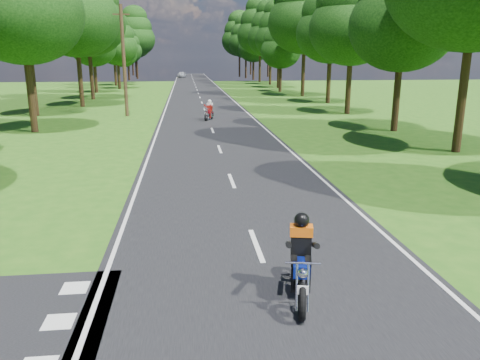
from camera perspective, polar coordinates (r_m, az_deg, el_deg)
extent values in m
plane|color=#285C15|center=(9.42, 3.85, -12.72)|extent=(160.00, 160.00, 0.00)
cube|color=black|center=(58.39, -5.10, 10.47)|extent=(7.00, 140.00, 0.02)
cube|color=silver|center=(11.19, 2.01, -7.92)|extent=(0.12, 2.00, 0.01)
cube|color=silver|center=(16.84, -1.02, -0.07)|extent=(0.12, 2.00, 0.01)
cube|color=silver|center=(22.68, -2.50, 3.79)|extent=(0.12, 2.00, 0.01)
cube|color=silver|center=(28.58, -3.37, 6.07)|extent=(0.12, 2.00, 0.01)
cube|color=silver|center=(34.51, -3.95, 7.56)|extent=(0.12, 2.00, 0.01)
cube|color=silver|center=(40.47, -4.37, 8.61)|extent=(0.12, 2.00, 0.01)
cube|color=silver|center=(46.43, -4.67, 9.40)|extent=(0.12, 2.00, 0.01)
cube|color=silver|center=(52.41, -4.91, 10.00)|extent=(0.12, 2.00, 0.01)
cube|color=silver|center=(58.39, -5.10, 10.48)|extent=(0.12, 2.00, 0.01)
cube|color=silver|center=(64.37, -5.26, 10.88)|extent=(0.12, 2.00, 0.01)
cube|color=silver|center=(70.36, -5.39, 11.20)|extent=(0.12, 2.00, 0.01)
cube|color=silver|center=(76.34, -5.50, 11.47)|extent=(0.12, 2.00, 0.01)
cube|color=silver|center=(82.33, -5.59, 11.71)|extent=(0.12, 2.00, 0.01)
cube|color=silver|center=(88.33, -5.67, 11.91)|extent=(0.12, 2.00, 0.01)
cube|color=silver|center=(94.32, -5.74, 12.09)|extent=(0.12, 2.00, 0.01)
cube|color=silver|center=(100.31, -5.80, 12.24)|extent=(0.12, 2.00, 0.01)
cube|color=silver|center=(106.31, -5.86, 12.38)|extent=(0.12, 2.00, 0.01)
cube|color=silver|center=(112.30, -5.91, 12.50)|extent=(0.12, 2.00, 0.01)
cube|color=silver|center=(118.30, -5.95, 12.61)|extent=(0.12, 2.00, 0.01)
cube|color=silver|center=(124.29, -5.99, 12.71)|extent=(0.12, 2.00, 0.01)
cube|color=silver|center=(58.39, -8.39, 10.39)|extent=(0.10, 140.00, 0.01)
cube|color=silver|center=(58.57, -1.82, 10.55)|extent=(0.10, 140.00, 0.01)
cube|color=silver|center=(8.78, -21.21, -15.79)|extent=(0.50, 0.50, 0.01)
cube|color=silver|center=(9.80, -19.48, -12.28)|extent=(0.50, 0.50, 0.01)
cylinder|color=black|center=(30.43, -24.09, 9.02)|extent=(0.40, 0.40, 3.91)
ellipsoid|color=black|center=(30.43, -25.08, 18.06)|extent=(6.85, 6.85, 5.82)
cylinder|color=black|center=(39.16, -23.82, 9.97)|extent=(0.40, 0.40, 3.79)
ellipsoid|color=black|center=(39.14, -24.56, 16.77)|extent=(6.64, 6.64, 5.64)
cylinder|color=black|center=(44.82, -18.86, 11.22)|extent=(0.40, 0.40, 4.32)
ellipsoid|color=black|center=(44.88, -19.45, 17.99)|extent=(7.56, 7.56, 6.42)
cylinder|color=black|center=(52.25, -17.64, 11.76)|extent=(0.40, 0.40, 4.40)
ellipsoid|color=black|center=(52.31, -18.12, 17.69)|extent=(7.71, 7.71, 6.55)
ellipsoid|color=black|center=(52.49, -18.32, 20.02)|extent=(6.60, 6.60, 5.61)
cylinder|color=black|center=(62.04, -17.18, 11.61)|extent=(0.40, 0.40, 3.20)
ellipsoid|color=black|center=(61.99, -17.47, 15.24)|extent=(5.60, 5.60, 4.76)
ellipsoid|color=black|center=(62.04, -17.58, 16.68)|extent=(4.80, 4.80, 4.08)
ellipsoid|color=black|center=(62.13, -17.70, 18.11)|extent=(3.60, 3.60, 3.06)
cylinder|color=black|center=(69.03, -14.54, 12.06)|extent=(0.40, 0.40, 3.22)
ellipsoid|color=black|center=(68.99, -14.76, 15.34)|extent=(5.64, 5.64, 4.79)
ellipsoid|color=black|center=(69.03, -14.85, 16.64)|extent=(4.83, 4.83, 4.11)
ellipsoid|color=black|center=(69.11, -14.94, 17.94)|extent=(3.62, 3.62, 3.08)
cylinder|color=black|center=(76.92, -14.94, 12.41)|extent=(0.40, 0.40, 3.61)
ellipsoid|color=black|center=(76.90, -15.17, 15.71)|extent=(6.31, 6.31, 5.37)
ellipsoid|color=black|center=(76.96, -15.26, 17.02)|extent=(5.41, 5.41, 4.60)
ellipsoid|color=black|center=(77.06, -15.35, 18.32)|extent=(4.06, 4.06, 3.45)
cylinder|color=black|center=(84.64, -13.94, 12.32)|extent=(0.40, 0.40, 2.67)
ellipsoid|color=black|center=(84.59, -14.08, 14.54)|extent=(4.67, 4.67, 3.97)
ellipsoid|color=black|center=(84.60, -14.13, 15.42)|extent=(4.00, 4.00, 3.40)
ellipsoid|color=black|center=(84.63, -14.19, 16.30)|extent=(3.00, 3.00, 2.55)
cylinder|color=black|center=(93.75, -13.40, 12.68)|extent=(0.40, 0.40, 3.09)
ellipsoid|color=black|center=(93.71, -13.54, 15.00)|extent=(5.40, 5.40, 4.59)
ellipsoid|color=black|center=(93.74, -13.60, 15.92)|extent=(4.63, 4.63, 3.93)
ellipsoid|color=black|center=(93.79, -13.66, 16.84)|extent=(3.47, 3.47, 2.95)
cylinder|color=black|center=(100.11, -12.45, 13.24)|extent=(0.40, 0.40, 4.48)
ellipsoid|color=black|center=(100.15, -12.63, 16.39)|extent=(7.84, 7.84, 6.66)
ellipsoid|color=black|center=(100.24, -12.70, 17.64)|extent=(6.72, 6.72, 5.71)
ellipsoid|color=black|center=(100.39, -12.78, 18.88)|extent=(5.04, 5.04, 4.28)
cylinder|color=black|center=(109.15, -12.54, 13.24)|extent=(0.40, 0.40, 4.09)
ellipsoid|color=black|center=(109.16, -12.69, 15.88)|extent=(7.16, 7.16, 6.09)
ellipsoid|color=black|center=(109.23, -12.76, 16.92)|extent=(6.14, 6.14, 5.22)
ellipsoid|color=black|center=(109.33, -12.82, 17.97)|extent=(4.61, 4.61, 3.92)
cylinder|color=black|center=(24.09, 25.38, 8.47)|extent=(0.40, 0.40, 4.56)
cylinder|color=black|center=(29.77, 18.50, 9.03)|extent=(0.40, 0.40, 3.49)
ellipsoid|color=black|center=(29.71, 19.21, 17.30)|extent=(6.12, 6.12, 5.20)
cylinder|color=black|center=(38.03, 13.07, 10.65)|extent=(0.40, 0.40, 3.69)
ellipsoid|color=black|center=(38.00, 13.48, 17.49)|extent=(6.46, 6.46, 5.49)
ellipsoid|color=black|center=(38.14, 13.66, 20.18)|extent=(5.54, 5.54, 4.71)
cylinder|color=black|center=(46.75, 10.74, 11.50)|extent=(0.40, 0.40, 3.74)
ellipsoid|color=black|center=(46.74, 11.02, 17.15)|extent=(6.55, 6.55, 5.57)
ellipsoid|color=black|center=(46.86, 11.14, 19.38)|extent=(5.62, 5.62, 4.77)
cylinder|color=black|center=(54.60, 7.69, 12.53)|extent=(0.40, 0.40, 4.64)
ellipsoid|color=black|center=(54.69, 7.91, 18.52)|extent=(8.12, 8.12, 6.91)
ellipsoid|color=black|center=(54.89, 8.00, 20.88)|extent=(6.96, 6.96, 5.92)
cylinder|color=black|center=(61.40, 4.92, 12.03)|extent=(0.40, 0.40, 2.91)
ellipsoid|color=black|center=(61.34, 5.00, 15.37)|extent=(5.09, 5.09, 4.33)
ellipsoid|color=black|center=(61.37, 5.03, 16.70)|extent=(4.36, 4.36, 3.71)
ellipsoid|color=black|center=(61.44, 5.06, 18.02)|extent=(3.27, 3.27, 2.78)
cylinder|color=black|center=(68.95, 4.70, 12.74)|extent=(0.40, 0.40, 3.88)
ellipsoid|color=black|center=(68.95, 4.78, 16.70)|extent=(6.78, 6.78, 5.77)
ellipsoid|color=black|center=(69.04, 4.82, 18.27)|extent=(5.81, 5.81, 4.94)
ellipsoid|color=black|center=(69.18, 4.86, 19.83)|extent=(4.36, 4.36, 3.71)
cylinder|color=black|center=(77.32, 3.70, 13.08)|extent=(0.40, 0.40, 4.18)
ellipsoid|color=black|center=(77.35, 3.77, 16.89)|extent=(7.31, 7.31, 6.21)
ellipsoid|color=black|center=(77.45, 3.80, 18.40)|extent=(6.27, 6.27, 5.33)
ellipsoid|color=black|center=(77.61, 3.82, 19.90)|extent=(4.70, 4.70, 4.00)
cylinder|color=black|center=(86.10, 2.43, 13.42)|extent=(0.40, 0.40, 4.63)
ellipsoid|color=black|center=(86.16, 2.47, 17.22)|extent=(8.11, 8.11, 6.89)
ellipsoid|color=black|center=(86.28, 2.49, 18.71)|extent=(6.95, 6.95, 5.91)
ellipsoid|color=black|center=(86.47, 2.50, 20.21)|extent=(5.21, 5.21, 4.43)
cylinder|color=black|center=(93.31, 1.64, 13.14)|extent=(0.40, 0.40, 3.36)
ellipsoid|color=black|center=(93.28, 1.66, 15.68)|extent=(5.88, 5.88, 5.00)
ellipsoid|color=black|center=(93.32, 1.67, 16.69)|extent=(5.04, 5.04, 4.29)
ellipsoid|color=black|center=(93.39, 1.67, 17.69)|extent=(3.78, 3.78, 3.21)
cylinder|color=black|center=(100.38, 0.72, 13.47)|extent=(0.40, 0.40, 4.09)
ellipsoid|color=black|center=(100.39, 0.73, 16.34)|extent=(7.15, 7.15, 6.08)
ellipsoid|color=black|center=(100.47, 0.73, 17.48)|extent=(6.13, 6.13, 5.21)
ellipsoid|color=black|center=(100.58, 0.74, 18.61)|extent=(4.60, 4.60, 3.91)
cylinder|color=black|center=(108.02, -0.06, 13.67)|extent=(0.40, 0.40, 4.48)
ellipsoid|color=black|center=(108.06, -0.06, 16.59)|extent=(7.84, 7.84, 6.66)
ellipsoid|color=black|center=(108.15, -0.06, 17.75)|extent=(6.72, 6.72, 5.71)
ellipsoid|color=black|center=(108.28, -0.06, 18.90)|extent=(5.04, 5.04, 4.28)
cylinder|color=black|center=(118.88, -12.92, 13.25)|extent=(0.40, 0.40, 3.84)
ellipsoid|color=black|center=(118.88, -13.06, 15.53)|extent=(6.72, 6.72, 5.71)
ellipsoid|color=black|center=(118.93, -13.11, 16.43)|extent=(5.76, 5.76, 4.90)
ellipsoid|color=black|center=(119.01, -13.17, 17.33)|extent=(4.32, 4.32, 3.67)
cylinder|color=black|center=(121.36, 1.31, 13.71)|extent=(0.40, 0.40, 4.16)
ellipsoid|color=black|center=(121.38, 1.33, 16.13)|extent=(7.28, 7.28, 6.19)
ellipsoid|color=black|center=(121.44, 1.33, 17.09)|extent=(6.24, 6.24, 5.30)
ellipsoid|color=black|center=(121.54, 1.34, 18.04)|extent=(4.68, 4.68, 3.98)
cylinder|color=black|center=(104.24, -14.91, 12.88)|extent=(0.40, 0.40, 3.52)
ellipsoid|color=black|center=(104.23, -15.08, 15.26)|extent=(6.16, 6.16, 5.24)
ellipsoid|color=black|center=(104.27, -15.14, 16.20)|extent=(5.28, 5.28, 4.49)
ellipsoid|color=black|center=(104.34, -15.21, 17.14)|extent=(3.96, 3.96, 3.37)
cylinder|color=black|center=(107.84, 3.44, 13.64)|extent=(0.40, 0.40, 4.48)
ellipsoid|color=black|center=(107.87, 3.49, 16.57)|extent=(7.84, 7.84, 6.66)
ellipsoid|color=black|center=(107.96, 3.51, 17.73)|extent=(6.72, 6.72, 5.71)
ellipsoid|color=black|center=(108.10, 3.52, 18.88)|extent=(5.04, 5.04, 4.28)
cylinder|color=#382616|center=(36.48, -13.97, 13.83)|extent=(0.26, 0.26, 8.00)
cube|color=#382616|center=(36.60, -14.30, 18.99)|extent=(1.20, 0.10, 0.10)
imported|color=silver|center=(104.08, -7.11, 12.65)|extent=(2.33, 4.09, 1.31)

